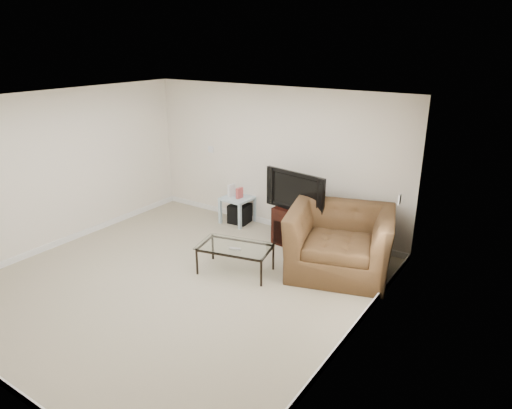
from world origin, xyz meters
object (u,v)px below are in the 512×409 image
Objects in this scene: side_table at (238,210)px; subwoofer at (240,213)px; recliner at (340,231)px; television at (299,190)px; tv_stand at (299,227)px; coffee_table at (235,259)px.

side_table is 0.08m from subwoofer.
recliner reaches higher than side_table.
television reaches higher than subwoofer.
tv_stand is 0.72× the size of television.
side_table is 1.46× the size of subwoofer.
coffee_table is at bearing -55.06° from side_table.
recliner reaches higher than coffee_table.
subwoofer is at bearing 123.85° from coffee_table.
television reaches higher than recliner.
television is at bearing -10.53° from side_table.
subwoofer is at bearing 144.63° from recliner.
television is 0.71× the size of recliner.
television is at bearing 135.90° from recliner.
side_table is at bearing 124.94° from coffee_table.
side_table is at bearing -148.95° from subwoofer.
subwoofer is 0.24× the size of recliner.
coffee_table is at bearing -162.71° from recliner.
recliner is 1.38× the size of coffee_table.
recliner reaches higher than tv_stand.
recliner is at bearing -17.44° from side_table.
tv_stand is 0.71× the size of coffee_table.
side_table reaches higher than subwoofer.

